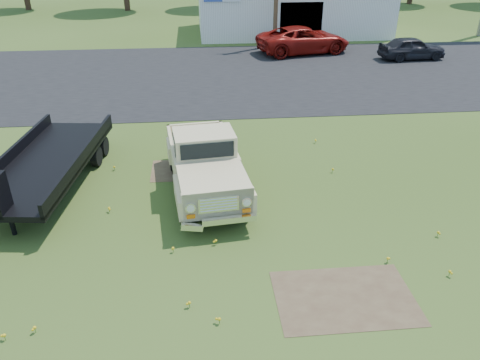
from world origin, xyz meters
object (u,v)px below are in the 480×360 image
flatbed_trailer (46,159)px  dark_sedan (412,48)px  vintage_pickup_truck (205,162)px  red_pickup (303,40)px

flatbed_trailer → dark_sedan: 23.08m
vintage_pickup_truck → red_pickup: 18.96m
vintage_pickup_truck → dark_sedan: size_ratio=1.34×
flatbed_trailer → red_pickup: size_ratio=1.16×
flatbed_trailer → red_pickup: (11.60, 16.93, -0.12)m
vintage_pickup_truck → dark_sedan: (13.08, 15.38, -0.29)m
flatbed_trailer → vintage_pickup_truck: bearing=-2.4°
vintage_pickup_truck → dark_sedan: 20.19m
vintage_pickup_truck → dark_sedan: bearing=43.2°
vintage_pickup_truck → flatbed_trailer: (-4.76, 0.75, -0.02)m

